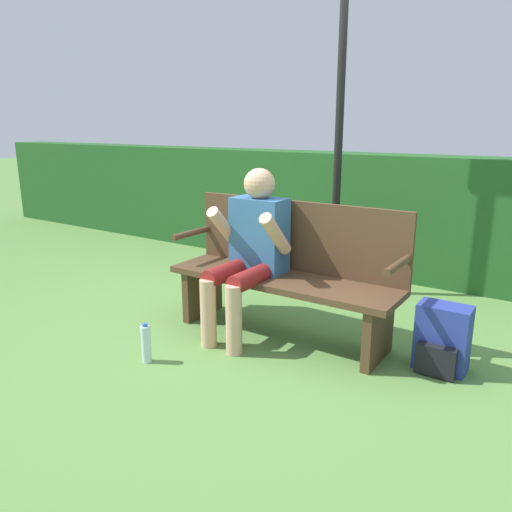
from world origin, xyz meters
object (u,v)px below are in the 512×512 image
(signpost, at_px, (340,105))
(backpack, at_px, (442,340))
(person_seated, at_px, (251,245))
(water_bottle, at_px, (146,344))
(park_bench, at_px, (287,271))

(signpost, bearing_deg, backpack, -39.54)
(person_seated, xyz_separation_m, water_bottle, (-0.29, -0.78, -0.54))
(backpack, height_order, water_bottle, backpack)
(signpost, bearing_deg, park_bench, -83.68)
(park_bench, height_order, person_seated, person_seated)
(park_bench, distance_m, backpack, 1.13)
(water_bottle, relative_size, signpost, 0.09)
(park_bench, height_order, water_bottle, park_bench)
(park_bench, bearing_deg, person_seated, -147.90)
(person_seated, bearing_deg, signpost, 84.93)
(person_seated, distance_m, signpost, 1.54)
(park_bench, relative_size, signpost, 0.59)
(park_bench, height_order, backpack, park_bench)
(park_bench, xyz_separation_m, person_seated, (-0.22, -0.14, 0.19))
(person_seated, relative_size, signpost, 0.42)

